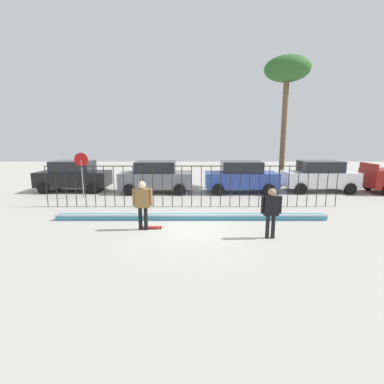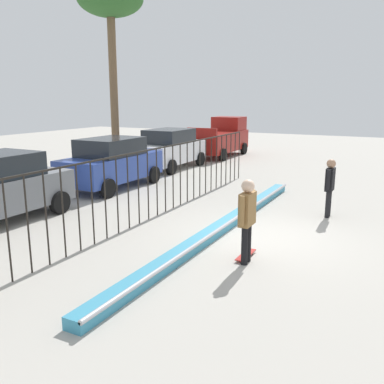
# 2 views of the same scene
# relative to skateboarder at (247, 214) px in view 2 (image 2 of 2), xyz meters

# --- Properties ---
(ground_plane) EXTENTS (60.00, 60.00, 0.00)m
(ground_plane) POSITION_rel_skateboarder_xyz_m (1.75, 0.21, -1.07)
(ground_plane) COLOR #ADA89E
(bowl_coping_ledge) EXTENTS (11.00, 0.40, 0.27)m
(bowl_coping_ledge) POSITION_rel_skateboarder_xyz_m (1.75, 1.31, -0.95)
(bowl_coping_ledge) COLOR teal
(bowl_coping_ledge) RESTS_ON ground
(perimeter_fence) EXTENTS (14.04, 0.04, 1.99)m
(perimeter_fence) POSITION_rel_skateboarder_xyz_m (1.75, 3.58, 0.14)
(perimeter_fence) COLOR black
(perimeter_fence) RESTS_ON ground
(skateboarder) EXTENTS (0.72, 0.27, 1.78)m
(skateboarder) POSITION_rel_skateboarder_xyz_m (0.00, 0.00, 0.00)
(skateboarder) COLOR black
(skateboarder) RESTS_ON ground
(skateboard) EXTENTS (0.80, 0.20, 0.07)m
(skateboard) POSITION_rel_skateboarder_xyz_m (0.28, 0.10, -1.01)
(skateboard) COLOR #A51E19
(skateboard) RESTS_ON ground
(camera_operator) EXTENTS (0.68, 0.26, 1.69)m
(camera_operator) POSITION_rel_skateboarder_xyz_m (4.38, -0.89, -0.06)
(camera_operator) COLOR black
(camera_operator) RESTS_ON ground
(parked_car_blue) EXTENTS (4.30, 2.12, 1.90)m
(parked_car_blue) POSITION_rel_skateboarder_xyz_m (4.75, 7.22, -0.10)
(parked_car_blue) COLOR #2D479E
(parked_car_blue) RESTS_ON ground
(parked_car_white) EXTENTS (4.30, 2.12, 1.90)m
(parked_car_white) POSITION_rel_skateboarder_xyz_m (9.64, 7.54, -0.10)
(parked_car_white) COLOR silver
(parked_car_white) RESTS_ON ground
(pickup_truck) EXTENTS (4.70, 2.12, 2.24)m
(pickup_truck) POSITION_rel_skateboarder_xyz_m (14.90, 7.12, -0.03)
(pickup_truck) COLOR maroon
(pickup_truck) RESTS_ON ground
(palm_tree_tall) EXTENTS (2.91, 2.91, 8.41)m
(palm_tree_tall) POSITION_rel_skateboarder_xyz_m (7.84, 9.37, 6.28)
(palm_tree_tall) COLOR brown
(palm_tree_tall) RESTS_ON ground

